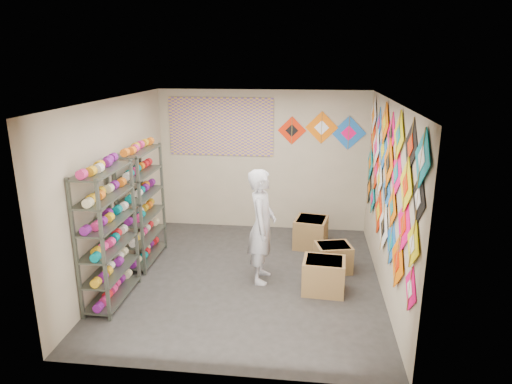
# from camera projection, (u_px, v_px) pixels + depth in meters

# --- Properties ---
(ground) EXTENTS (4.50, 4.50, 0.00)m
(ground) POSITION_uv_depth(u_px,v_px,m) (247.00, 278.00, 7.02)
(ground) COLOR #2E2B28
(room_walls) EXTENTS (4.50, 4.50, 4.50)m
(room_walls) POSITION_uv_depth(u_px,v_px,m) (247.00, 175.00, 6.56)
(room_walls) COLOR #B7A78C
(room_walls) RESTS_ON ground
(shelf_rack_front) EXTENTS (0.40, 1.10, 1.90)m
(shelf_rack_front) POSITION_uv_depth(u_px,v_px,m) (108.00, 236.00, 6.15)
(shelf_rack_front) COLOR #4C5147
(shelf_rack_front) RESTS_ON ground
(shelf_rack_back) EXTENTS (0.40, 1.10, 1.90)m
(shelf_rack_back) POSITION_uv_depth(u_px,v_px,m) (142.00, 206.00, 7.38)
(shelf_rack_back) COLOR #4C5147
(shelf_rack_back) RESTS_ON ground
(string_spools) EXTENTS (0.12, 2.36, 0.12)m
(string_spools) POSITION_uv_depth(u_px,v_px,m) (126.00, 214.00, 6.74)
(string_spools) COLOR #F52C7D
(string_spools) RESTS_ON ground
(kite_wall_display) EXTENTS (0.05, 4.27, 2.07)m
(kite_wall_display) POSITION_uv_depth(u_px,v_px,m) (387.00, 178.00, 6.34)
(kite_wall_display) COLOR #FC066B
(kite_wall_display) RESTS_ON room_walls
(back_wall_kites) EXTENTS (1.64, 0.02, 0.72)m
(back_wall_kites) POSITION_uv_depth(u_px,v_px,m) (324.00, 130.00, 8.47)
(back_wall_kites) COLOR red
(back_wall_kites) RESTS_ON room_walls
(poster) EXTENTS (2.00, 0.01, 1.10)m
(poster) POSITION_uv_depth(u_px,v_px,m) (221.00, 127.00, 8.67)
(poster) COLOR #604493
(poster) RESTS_ON room_walls
(shopkeeper) EXTENTS (0.65, 0.44, 1.73)m
(shopkeeper) POSITION_uv_depth(u_px,v_px,m) (262.00, 226.00, 6.75)
(shopkeeper) COLOR silver
(shopkeeper) RESTS_ON ground
(carton_a) EXTENTS (0.63, 0.54, 0.49)m
(carton_a) POSITION_uv_depth(u_px,v_px,m) (324.00, 276.00, 6.56)
(carton_a) COLOR olive
(carton_a) RESTS_ON ground
(carton_b) EXTENTS (0.62, 0.55, 0.44)m
(carton_b) POSITION_uv_depth(u_px,v_px,m) (333.00, 258.00, 7.22)
(carton_b) COLOR olive
(carton_b) RESTS_ON ground
(carton_c) EXTENTS (0.64, 0.68, 0.52)m
(carton_c) POSITION_uv_depth(u_px,v_px,m) (311.00, 232.00, 8.15)
(carton_c) COLOR olive
(carton_c) RESTS_ON ground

